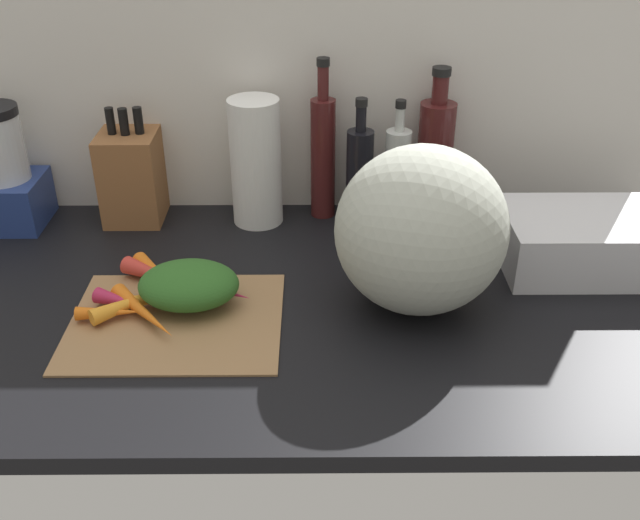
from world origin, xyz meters
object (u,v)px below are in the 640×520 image
Objects in this scene: carrot_1 at (183,301)px; knife_block at (132,176)px; winter_squash at (421,231)px; carrot_9 at (111,313)px; bottle_0 at (323,154)px; bottle_1 at (359,174)px; bottle_3 at (435,157)px; carrot_8 at (158,274)px; carrot_4 at (159,276)px; cutting_board at (176,320)px; carrot_5 at (171,293)px; carrot_3 at (144,313)px; bottle_2 at (397,175)px; dish_rack at (580,241)px; carrot_0 at (188,299)px; carrot_2 at (209,288)px; blender_appliance at (3,175)px; paper_towel_roll at (255,162)px; carrot_7 at (140,300)px; carrot_6 at (121,301)px.

knife_block is at bearing 113.49° from carrot_1.
winter_squash is at bearing 2.37° from carrot_1.
carrot_9 is 56.00cm from bottle_0.
bottle_3 reaches higher than bottle_1.
carrot_8 reaches higher than carrot_1.
cutting_board is at bearing -67.01° from carrot_4.
carrot_9 is (-9.05, -6.04, 0.02)cm from carrot_5.
carrot_3 is 11.38cm from carrot_4.
bottle_2 is (39.93, 33.96, 8.80)cm from carrot_1.
carrot_1 is at bearing -168.53° from dish_rack.
carrot_0 is 0.32× the size of bottle_3.
carrot_0 is 0.62× the size of carrot_2.
blender_appliance is 0.88× the size of dish_rack.
carrot_2 is 10.26cm from carrot_4.
bottle_2 is at bearing 39.72° from carrot_3.
carrot_1 is 37.80cm from paper_towel_roll.
dish_rack is at bearing 4.71° from carrot_8.
bottle_3 is at bearing -0.05° from bottle_0.
dish_rack reaches higher than carrot_4.
cutting_board is 4.02cm from carrot_1.
bottle_0 is (40.24, 1.36, 4.14)cm from knife_block.
carrot_2 is 0.93× the size of carrot_3.
carrot_5 is at bearing 33.72° from carrot_9.
carrot_9 is 0.43× the size of bottle_1.
carrot_7 is at bearing -105.25° from carrot_4.
paper_towel_roll reaches higher than carrot_4.
carrot_3 is at bearing -166.50° from dish_rack.
carrot_1 is 10.21cm from carrot_8.
carrot_2 is 12.02cm from carrot_7.
dish_rack reaches higher than cutting_board.
bottle_3 reaches higher than dish_rack.
carrot_7 is 0.67× the size of bottle_2.
bottle_3 is (89.60, 3.80, 2.34)cm from blender_appliance.
cutting_board is 1.34× the size of bottle_2.
bottle_0 reaches higher than carrot_6.
carrot_8 is 0.57× the size of knife_block.
carrot_4 is 47.86cm from winter_squash.
carrot_1 is at bearing -142.17° from bottle_3.
winter_squash is (45.98, -5.55, 12.09)cm from carrot_4.
carrot_1 is 0.67× the size of carrot_4.
carrot_4 reaches higher than cutting_board.
bottle_3 is at bearing 40.00° from cutting_board.
carrot_6 reaches higher than carrot_0.
paper_towel_roll is at bearing 62.45° from carrot_7.
carrot_0 is 0.42× the size of knife_block.
bottle_3 is at bearing 37.83° from carrot_1.
carrot_0 is at bearing -168.70° from dish_rack.
knife_block reaches higher than carrot_1.
knife_block is at bearing 177.70° from bottle_1.
carrot_0 is 61.05cm from bottle_3.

